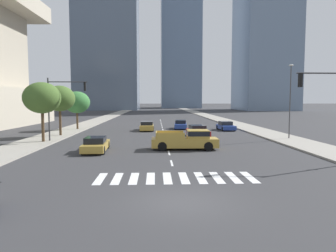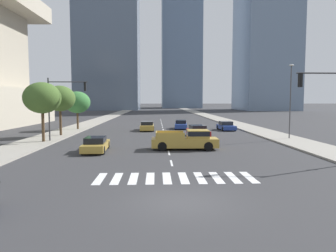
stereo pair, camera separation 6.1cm
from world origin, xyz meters
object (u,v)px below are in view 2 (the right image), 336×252
pickup_truck (188,140)px  sedan_gold_1 (96,145)px  sedan_gold_4 (147,126)px  street_tree_nearest (42,98)px  sedan_blue_2 (226,126)px  street_lamp_east (290,96)px  traffic_signal_far (63,98)px  street_tree_second (60,99)px  sedan_red_0 (198,132)px  sedan_blue_3 (181,125)px  street_tree_third (77,102)px  traffic_signal_near (335,98)px

pickup_truck → sedan_gold_1: 7.73m
sedan_gold_4 → street_tree_nearest: 16.25m
sedan_blue_2 → street_lamp_east: street_lamp_east is taller
sedan_blue_2 → traffic_signal_far: size_ratio=0.69×
street_tree_nearest → street_tree_second: (0.00, 5.61, -0.03)m
sedan_red_0 → sedan_gold_1: sedan_red_0 is taller
sedan_blue_3 → street_lamp_east: 17.41m
sedan_gold_4 → street_lamp_east: 19.29m
sedan_gold_4 → street_tree_third: 10.46m
traffic_signal_near → street_tree_nearest: (-22.72, 11.06, 0.07)m
sedan_gold_4 → traffic_signal_far: 14.71m
sedan_blue_3 → street_lamp_east: bearing=43.2°
sedan_gold_1 → street_lamp_east: size_ratio=0.59×
sedan_blue_2 → sedan_red_0: bearing=-35.3°
street_tree_nearest → traffic_signal_far: bearing=20.2°
street_tree_third → pickup_truck: bearing=-52.6°
traffic_signal_near → street_tree_third: 33.47m
sedan_blue_3 → street_tree_third: size_ratio=0.82×
sedan_blue_3 → sedan_gold_4: bearing=-58.6°
street_tree_nearest → street_tree_second: 5.61m
sedan_gold_1 → street_tree_third: bearing=16.2°
traffic_signal_near → street_tree_third: (-22.72, 24.57, -0.44)m
traffic_signal_near → street_tree_nearest: bearing=-25.9°
sedan_red_0 → street_tree_nearest: (-15.91, -4.47, 3.81)m
street_tree_third → sedan_gold_1: bearing=-71.9°
traffic_signal_far → sedan_gold_4: bearing=55.4°
sedan_red_0 → traffic_signal_far: (-14.13, -3.82, 3.79)m
street_lamp_east → street_tree_third: bearing=154.9°
sedan_blue_2 → street_tree_nearest: size_ratio=0.75×
street_tree_nearest → sedan_gold_1: bearing=-40.9°
sedan_blue_3 → street_tree_third: 15.22m
sedan_gold_1 → sedan_gold_4: bearing=-13.7°
sedan_gold_4 → street_lamp_east: bearing=-125.8°
sedan_gold_4 → street_tree_nearest: bearing=140.3°
street_tree_third → sedan_blue_2: bearing=-2.8°
sedan_gold_1 → sedan_blue_2: bearing=-41.7°
sedan_gold_4 → traffic_signal_near: size_ratio=0.74×
traffic_signal_far → street_tree_nearest: bearing=-159.8°
traffic_signal_far → street_tree_third: bearing=97.9°
pickup_truck → sedan_blue_2: bearing=68.6°
street_tree_second → pickup_truck: bearing=-36.3°
street_tree_second → street_tree_third: (0.00, 7.90, -0.48)m
street_tree_nearest → pickup_truck: bearing=-18.2°
sedan_blue_2 → street_lamp_east: size_ratio=0.55×
sedan_blue_3 → traffic_signal_near: (7.94, -25.91, 3.77)m
sedan_gold_4 → street_tree_third: size_ratio=0.86×
sedan_blue_2 → street_lamp_east: (4.36, -10.84, 4.10)m
sedan_blue_2 → street_tree_nearest: street_tree_nearest is taller
pickup_truck → traffic_signal_near: (8.89, -6.51, 3.55)m
sedan_gold_4 → traffic_signal_near: 26.98m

